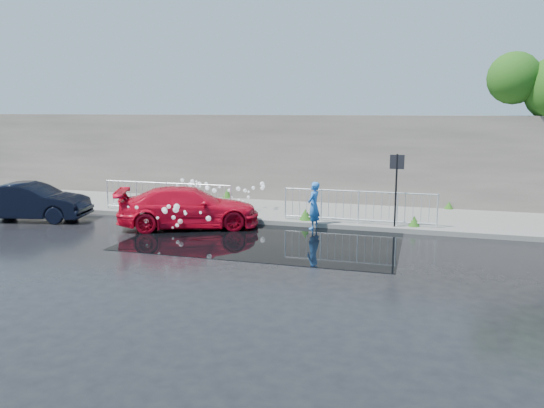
# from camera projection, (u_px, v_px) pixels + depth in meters

# --- Properties ---
(ground) EXTENTS (90.00, 90.00, 0.00)m
(ground) POSITION_uv_depth(u_px,v_px,m) (239.00, 246.00, 15.30)
(ground) COLOR black
(ground) RESTS_ON ground
(pavement) EXTENTS (30.00, 4.00, 0.15)m
(pavement) POSITION_uv_depth(u_px,v_px,m) (284.00, 211.00, 20.01)
(pavement) COLOR slate
(pavement) RESTS_ON ground
(curb) EXTENTS (30.00, 0.25, 0.16)m
(curb) POSITION_uv_depth(u_px,v_px,m) (269.00, 222.00, 18.12)
(curb) COLOR slate
(curb) RESTS_ON ground
(retaining_wall) EXTENTS (30.00, 0.60, 3.50)m
(retaining_wall) POSITION_uv_depth(u_px,v_px,m) (298.00, 158.00, 21.77)
(retaining_wall) COLOR #58524A
(retaining_wall) RESTS_ON pavement
(puddle) EXTENTS (8.00, 5.00, 0.01)m
(puddle) POSITION_uv_depth(u_px,v_px,m) (266.00, 239.00, 16.11)
(puddle) COLOR black
(puddle) RESTS_ON ground
(sign_post) EXTENTS (0.45, 0.06, 2.50)m
(sign_post) POSITION_uv_depth(u_px,v_px,m) (396.00, 178.00, 16.77)
(sign_post) COLOR black
(sign_post) RESTS_ON ground
(railing_left) EXTENTS (5.05, 0.05, 1.10)m
(railing_left) POSITION_uv_depth(u_px,v_px,m) (167.00, 196.00, 19.43)
(railing_left) COLOR silver
(railing_left) RESTS_ON pavement
(railing_right) EXTENTS (5.05, 0.05, 1.10)m
(railing_right) POSITION_uv_depth(u_px,v_px,m) (358.00, 206.00, 17.51)
(railing_right) COLOR silver
(railing_right) RESTS_ON pavement
(weeds) EXTENTS (12.17, 3.93, 0.39)m
(weeds) POSITION_uv_depth(u_px,v_px,m) (273.00, 207.00, 19.57)
(weeds) COLOR #184612
(weeds) RESTS_ON pavement
(water_spray) EXTENTS (3.62, 5.45, 1.14)m
(water_spray) POSITION_uv_depth(u_px,v_px,m) (198.00, 199.00, 18.59)
(water_spray) COLOR white
(water_spray) RESTS_ON ground
(red_car) EXTENTS (5.00, 3.52, 1.34)m
(red_car) POSITION_uv_depth(u_px,v_px,m) (189.00, 207.00, 17.59)
(red_car) COLOR red
(red_car) RESTS_ON ground
(dark_car) EXTENTS (4.23, 2.22, 1.33)m
(dark_car) POSITION_uv_depth(u_px,v_px,m) (31.00, 202.00, 18.72)
(dark_car) COLOR black
(dark_car) RESTS_ON ground
(person) EXTENTS (0.49, 0.64, 1.56)m
(person) POSITION_uv_depth(u_px,v_px,m) (314.00, 206.00, 17.33)
(person) COLOR blue
(person) RESTS_ON ground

